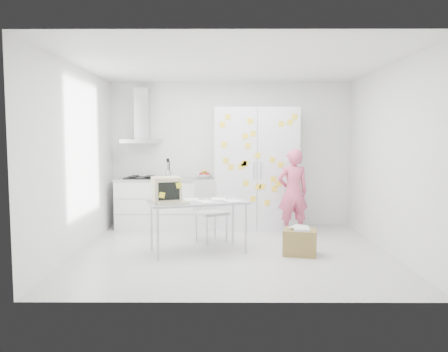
{
  "coord_description": "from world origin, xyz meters",
  "views": [
    {
      "loc": [
        -0.1,
        -6.28,
        1.66
      ],
      "look_at": [
        -0.13,
        0.67,
        1.05
      ],
      "focal_mm": 35.0,
      "sensor_mm": 36.0,
      "label": 1
    }
  ],
  "objects_px": {
    "chair": "(209,207)",
    "cardboard_box": "(300,242)",
    "desk": "(178,195)",
    "person": "(293,192)"
  },
  "relations": [
    {
      "from": "chair",
      "to": "cardboard_box",
      "type": "height_order",
      "value": "chair"
    },
    {
      "from": "person",
      "to": "cardboard_box",
      "type": "bearing_deg",
      "value": 76.55
    },
    {
      "from": "desk",
      "to": "cardboard_box",
      "type": "height_order",
      "value": "desk"
    },
    {
      "from": "chair",
      "to": "cardboard_box",
      "type": "xyz_separation_m",
      "value": [
        1.33,
        -0.84,
        -0.36
      ]
    },
    {
      "from": "chair",
      "to": "cardboard_box",
      "type": "distance_m",
      "value": 1.61
    },
    {
      "from": "desk",
      "to": "chair",
      "type": "bearing_deg",
      "value": 42.92
    },
    {
      "from": "desk",
      "to": "cardboard_box",
      "type": "bearing_deg",
      "value": -21.36
    },
    {
      "from": "person",
      "to": "chair",
      "type": "height_order",
      "value": "person"
    },
    {
      "from": "cardboard_box",
      "to": "person",
      "type": "bearing_deg",
      "value": 86.18
    },
    {
      "from": "desk",
      "to": "chair",
      "type": "xyz_separation_m",
      "value": [
        0.41,
        0.74,
        -0.29
      ]
    }
  ]
}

